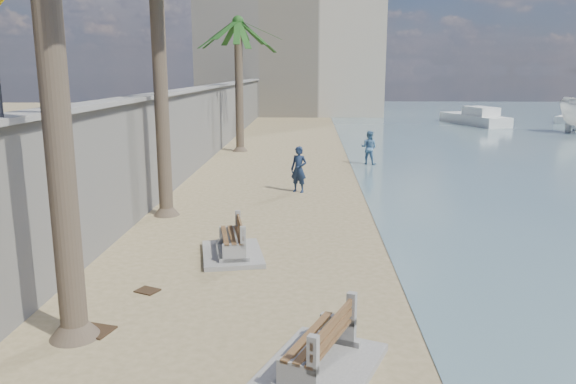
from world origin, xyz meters
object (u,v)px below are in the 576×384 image
object	(u,v)px
bench_near	(320,348)
yacht_far	(474,120)
palm_back	(238,23)
person_b	(369,146)
bench_far	(232,241)
person_a	(299,166)

from	to	relation	value
bench_near	yacht_far	bearing A→B (deg)	71.41
bench_near	palm_back	world-z (taller)	palm_back
palm_back	person_b	world-z (taller)	palm_back
palm_back	yacht_far	size ratio (longest dim) A/B	1.03
palm_back	yacht_far	bearing A→B (deg)	43.57
bench_near	palm_back	distance (m)	24.42
bench_far	palm_back	xyz separation A→B (m)	(-2.03, 17.95, 6.44)
bench_near	palm_back	bearing A→B (deg)	99.89
bench_near	yacht_far	distance (m)	41.98
bench_near	bench_far	world-z (taller)	bench_near
person_a	person_b	bearing A→B (deg)	88.62
palm_back	yacht_far	xyz separation A→B (m)	(17.43, 16.58, -6.46)
bench_far	person_b	world-z (taller)	person_b
bench_near	person_a	world-z (taller)	person_a
person_a	yacht_far	size ratio (longest dim) A/B	0.26
bench_far	person_a	distance (m)	7.52
palm_back	person_b	bearing A→B (deg)	-32.27
bench_far	palm_back	world-z (taller)	palm_back
bench_near	person_b	distance (m)	19.19
yacht_far	person_a	bearing A→B (deg)	136.49
bench_near	yacht_far	size ratio (longest dim) A/B	0.34
palm_back	bench_far	bearing A→B (deg)	-83.53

